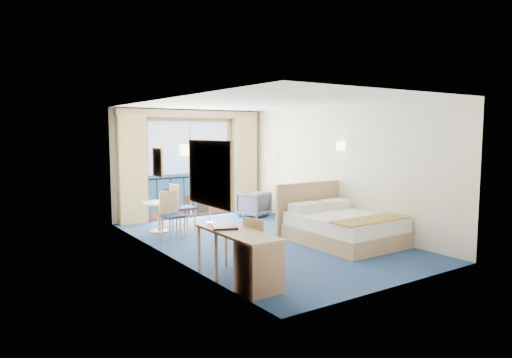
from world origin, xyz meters
The scene contains 22 objects.
floor centered at (0.00, 0.00, 0.00)m, with size 6.50×6.50×0.00m, color navy.
room_walls centered at (0.00, 0.00, 1.78)m, with size 4.04×6.54×2.72m.
balcony_door centered at (-0.01, 3.22, 1.14)m, with size 2.36×0.03×2.52m.
curtain_left centered at (-1.55, 3.07, 1.28)m, with size 0.65×0.22×2.55m, color #D7BA77.
curtain_right centered at (1.55, 3.07, 1.28)m, with size 0.65×0.22×2.55m, color #D7BA77.
pelmet centered at (0.00, 3.10, 2.58)m, with size 3.80×0.25×0.18m, color tan.
mirror centered at (-1.97, -1.50, 1.55)m, with size 0.05×1.25×0.95m.
wall_print centered at (-1.97, 0.45, 1.60)m, with size 0.04×0.42×0.52m.
sconce_left centered at (-1.94, -0.60, 1.85)m, with size 0.18×0.18×0.18m, color #FFE4B2.
sconce_right centered at (1.94, -0.15, 1.85)m, with size 0.18×0.18×0.18m, color #FFE4B2.
bed centered at (1.19, -0.98, 0.31)m, with size 1.73×2.06×1.09m.
nightstand centered at (1.79, 0.28, 0.25)m, with size 0.37×0.36×0.49m, color tan.
phone centered at (1.78, 0.25, 0.53)m, with size 0.18×0.14×0.08m, color silver.
armchair centered at (1.28, 2.25, 0.32)m, with size 0.68×0.70×0.63m, color #444853.
floor_lamp centered at (1.76, 2.29, 1.16)m, with size 0.21×0.21×1.52m.
desk centered at (-1.72, -2.27, 0.41)m, with size 0.54×1.57×0.74m.
desk_chair centered at (-1.28, -1.70, 0.49)m, with size 0.48×0.47×0.86m.
folder centered at (-1.78, -1.60, 0.75)m, with size 0.35×0.26×0.03m, color black.
desk_lamp centered at (-1.83, -1.21, 1.04)m, with size 0.11×0.11×0.41m.
round_table centered at (-1.38, 1.90, 0.49)m, with size 0.72×0.72×0.64m.
table_chair_a centered at (-0.96, 1.76, 0.57)m, with size 0.47×0.46×1.02m.
table_chair_b centered at (-1.37, 1.28, 0.53)m, with size 0.43×0.44×0.94m.
Camera 1 is at (-5.07, -7.26, 2.14)m, focal length 32.00 mm.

